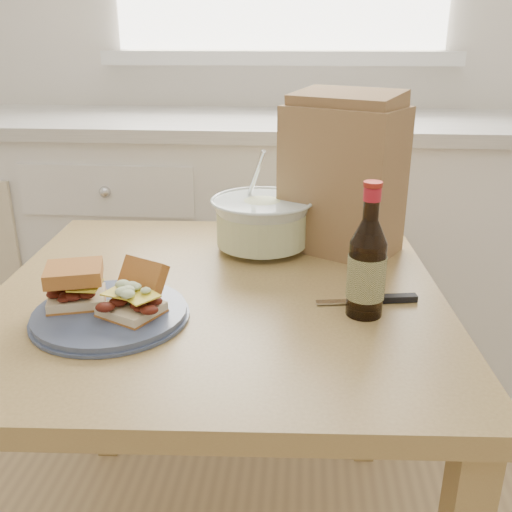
# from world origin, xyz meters

# --- Properties ---
(cabinet_run) EXTENTS (2.50, 0.64, 0.94)m
(cabinet_run) POSITION_xyz_m (-0.00, 1.70, 0.47)
(cabinet_run) COLOR white
(cabinet_run) RESTS_ON ground
(dining_table) EXTENTS (0.92, 0.92, 0.73)m
(dining_table) POSITION_xyz_m (-0.05, 0.75, 0.62)
(dining_table) COLOR tan
(dining_table) RESTS_ON ground
(plate) EXTENTS (0.27, 0.27, 0.02)m
(plate) POSITION_xyz_m (-0.22, 0.61, 0.74)
(plate) COLOR #44506E
(plate) RESTS_ON dining_table
(sandwich_left) EXTENTS (0.12, 0.11, 0.07)m
(sandwich_left) POSITION_xyz_m (-0.29, 0.63, 0.78)
(sandwich_left) COLOR beige
(sandwich_left) RESTS_ON plate
(sandwich_right) EXTENTS (0.12, 0.16, 0.08)m
(sandwich_right) POSITION_xyz_m (-0.18, 0.61, 0.77)
(sandwich_right) COLOR beige
(sandwich_right) RESTS_ON plate
(coleslaw_bowl) EXTENTS (0.24, 0.24, 0.23)m
(coleslaw_bowl) POSITION_xyz_m (0.01, 0.98, 0.79)
(coleslaw_bowl) COLOR silver
(coleslaw_bowl) RESTS_ON dining_table
(beer_bottle) EXTENTS (0.07, 0.07, 0.24)m
(beer_bottle) POSITION_xyz_m (0.22, 0.67, 0.82)
(beer_bottle) COLOR black
(beer_bottle) RESTS_ON dining_table
(knife) EXTENTS (0.19, 0.05, 0.01)m
(knife) POSITION_xyz_m (0.27, 0.72, 0.74)
(knife) COLOR silver
(knife) RESTS_ON dining_table
(paper_bag) EXTENTS (0.30, 0.27, 0.33)m
(paper_bag) POSITION_xyz_m (0.20, 1.00, 0.89)
(paper_bag) COLOR #99704A
(paper_bag) RESTS_ON dining_table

